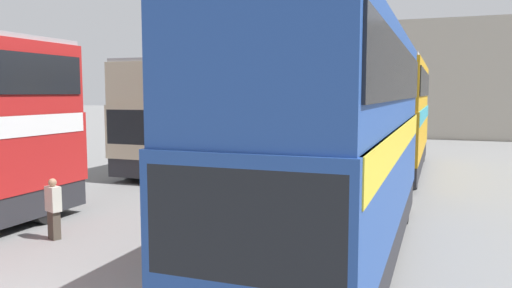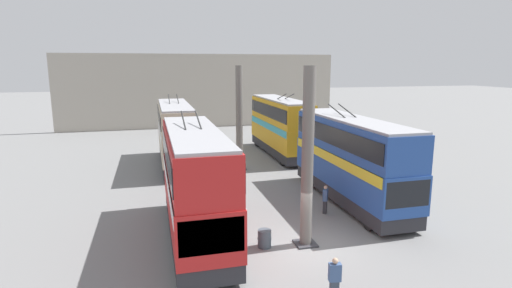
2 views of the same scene
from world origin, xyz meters
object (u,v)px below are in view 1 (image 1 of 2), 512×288
object	(u,v)px
bus_right_mid	(194,109)
person_by_left_row	(216,233)
bus_left_near	(340,131)
bus_left_far	(396,110)
person_by_right_row	(53,208)

from	to	relation	value
bus_right_mid	person_by_left_row	size ratio (longest dim) A/B	6.81
person_by_left_row	bus_right_mid	bearing A→B (deg)	152.00
bus_left_near	bus_left_far	xyz separation A→B (m)	(13.36, -0.00, 0.04)
bus_left_near	person_by_right_row	xyz separation A→B (m)	(-0.71, 7.01, -2.04)
bus_left_near	person_by_right_row	size ratio (longest dim) A/B	7.21
person_by_left_row	person_by_right_row	distance (m)	4.86
person_by_left_row	person_by_right_row	world-z (taller)	person_by_left_row
bus_left_near	person_by_left_row	world-z (taller)	bus_left_near
bus_left_far	bus_right_mid	distance (m)	9.59
bus_left_near	person_by_left_row	distance (m)	3.32
bus_left_near	bus_right_mid	world-z (taller)	bus_left_near
bus_left_far	person_by_left_row	distance (m)	15.10
bus_left_far	bus_right_mid	world-z (taller)	bus_left_far
bus_left_far	bus_right_mid	size ratio (longest dim) A/B	1.04
bus_right_mid	person_by_right_row	world-z (taller)	bus_right_mid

